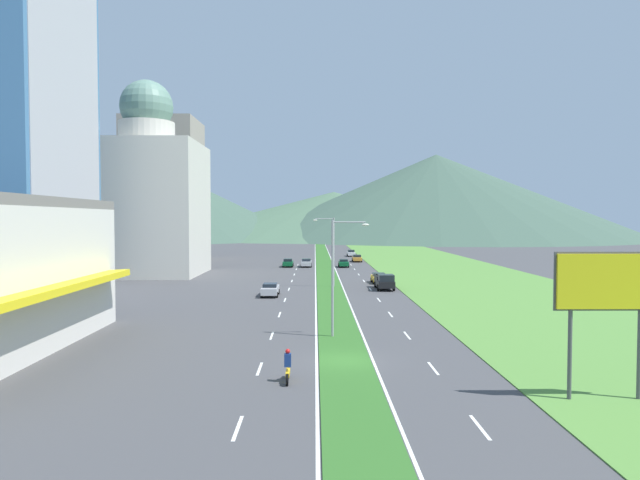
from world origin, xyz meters
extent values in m
plane|color=#424244|center=(0.00, 0.00, 0.00)|extent=(600.00, 600.00, 0.00)
cube|color=#2D6023|center=(0.00, 60.00, 0.03)|extent=(3.20, 240.00, 0.06)
cube|color=#518438|center=(20.60, 60.00, 0.03)|extent=(24.00, 240.00, 0.06)
cube|color=silver|center=(-5.10, -10.83, 0.01)|extent=(0.16, 2.80, 0.01)
cube|color=silver|center=(-5.10, -1.66, 0.01)|extent=(0.16, 2.80, 0.01)
cube|color=silver|center=(-5.10, 7.51, 0.01)|extent=(0.16, 2.80, 0.01)
cube|color=silver|center=(-5.10, 16.68, 0.01)|extent=(0.16, 2.80, 0.01)
cube|color=silver|center=(-5.10, 25.85, 0.01)|extent=(0.16, 2.80, 0.01)
cube|color=silver|center=(-5.10, 35.02, 0.01)|extent=(0.16, 2.80, 0.01)
cube|color=silver|center=(-5.10, 44.19, 0.01)|extent=(0.16, 2.80, 0.01)
cube|color=silver|center=(-5.10, 53.36, 0.01)|extent=(0.16, 2.80, 0.01)
cube|color=silver|center=(-5.10, 62.53, 0.01)|extent=(0.16, 2.80, 0.01)
cube|color=silver|center=(-5.10, 71.71, 0.01)|extent=(0.16, 2.80, 0.01)
cube|color=silver|center=(5.10, -10.83, 0.01)|extent=(0.16, 2.80, 0.01)
cube|color=silver|center=(5.10, -1.66, 0.01)|extent=(0.16, 2.80, 0.01)
cube|color=silver|center=(5.10, 7.51, 0.01)|extent=(0.16, 2.80, 0.01)
cube|color=silver|center=(5.10, 16.68, 0.01)|extent=(0.16, 2.80, 0.01)
cube|color=silver|center=(5.10, 25.85, 0.01)|extent=(0.16, 2.80, 0.01)
cube|color=silver|center=(5.10, 35.02, 0.01)|extent=(0.16, 2.80, 0.01)
cube|color=silver|center=(5.10, 44.19, 0.01)|extent=(0.16, 2.80, 0.01)
cube|color=silver|center=(5.10, 53.36, 0.01)|extent=(0.16, 2.80, 0.01)
cube|color=silver|center=(5.10, 62.53, 0.01)|extent=(0.16, 2.80, 0.01)
cube|color=silver|center=(5.10, 71.71, 0.01)|extent=(0.16, 2.80, 0.01)
cube|color=silver|center=(-1.75, 60.00, 0.01)|extent=(0.16, 240.00, 0.01)
cube|color=silver|center=(1.75, 60.00, 0.01)|extent=(0.16, 240.00, 0.01)
cube|color=yellow|center=(-18.67, 1.00, 4.31)|extent=(2.82, 22.56, 0.62)
cube|color=beige|center=(-28.27, 53.87, 10.35)|extent=(16.72, 16.72, 20.70)
cylinder|color=beige|center=(-28.27, 53.87, 22.34)|extent=(8.60, 8.60, 3.28)
sphere|color=slate|center=(-28.27, 53.87, 26.44)|extent=(8.19, 8.19, 8.19)
cube|color=#9E9384|center=(-34.17, 85.07, 14.94)|extent=(14.74, 14.74, 29.88)
cone|color=#3D5647|center=(-88.14, 223.88, 19.84)|extent=(164.85, 164.85, 39.68)
cone|color=#47664C|center=(7.68, 245.46, 11.23)|extent=(173.69, 173.69, 22.46)
cone|color=#3D5647|center=(56.03, 230.00, 19.77)|extent=(185.63, 185.63, 39.54)
cylinder|color=#99999E|center=(-0.54, 7.06, 4.35)|extent=(0.18, 0.18, 8.70)
cylinder|color=#99999E|center=(0.68, 7.11, 8.55)|extent=(2.44, 0.20, 0.10)
ellipsoid|color=silver|center=(1.90, 7.16, 8.35)|extent=(0.56, 0.28, 0.20)
cylinder|color=#99999E|center=(0.60, 37.28, 4.48)|extent=(0.18, 0.18, 8.97)
cylinder|color=#99999E|center=(-0.61, 37.21, 8.82)|extent=(2.42, 0.23, 0.10)
ellipsoid|color=silver|center=(-1.82, 37.15, 8.62)|extent=(0.56, 0.28, 0.20)
cylinder|color=#4C4C51|center=(10.47, -7.39, 2.23)|extent=(0.20, 0.20, 4.46)
cylinder|color=#4C4C51|center=(13.85, -7.39, 2.23)|extent=(0.20, 0.20, 4.46)
cube|color=yellow|center=(12.16, -7.49, 5.79)|extent=(4.83, 0.16, 2.65)
cube|color=#4C4C51|center=(12.16, -7.37, 5.79)|extent=(5.03, 0.08, 2.85)
cube|color=#0C5128|center=(-6.78, 67.45, 0.67)|extent=(1.77, 4.51, 0.70)
cube|color=black|center=(-6.78, 67.27, 1.27)|extent=(1.52, 1.98, 0.50)
cylinder|color=black|center=(-7.63, 68.85, 0.32)|extent=(0.22, 0.64, 0.64)
cylinder|color=black|center=(-5.93, 68.85, 0.32)|extent=(0.22, 0.64, 0.64)
cylinder|color=black|center=(-7.63, 66.05, 0.32)|extent=(0.22, 0.64, 0.64)
cylinder|color=black|center=(-5.93, 66.05, 0.32)|extent=(0.22, 0.64, 0.64)
cube|color=#B2B2B7|center=(-3.41, 67.37, 0.69)|extent=(1.83, 4.74, 0.75)
cube|color=black|center=(-3.41, 67.18, 1.29)|extent=(1.58, 2.09, 0.45)
cylinder|color=black|center=(-4.29, 68.84, 0.32)|extent=(0.22, 0.64, 0.64)
cylinder|color=black|center=(-2.53, 68.84, 0.32)|extent=(0.22, 0.64, 0.64)
cylinder|color=black|center=(-4.29, 65.90, 0.32)|extent=(0.22, 0.64, 0.64)
cylinder|color=black|center=(-2.53, 65.90, 0.32)|extent=(0.22, 0.64, 0.64)
cube|color=yellow|center=(6.94, 41.67, 0.64)|extent=(1.84, 4.16, 0.63)
cube|color=black|center=(6.94, 41.83, 1.16)|extent=(1.58, 1.83, 0.41)
cylinder|color=black|center=(7.82, 40.38, 0.32)|extent=(0.22, 0.64, 0.64)
cylinder|color=black|center=(6.05, 40.38, 0.32)|extent=(0.22, 0.64, 0.64)
cylinder|color=black|center=(7.82, 42.96, 0.32)|extent=(0.22, 0.64, 0.64)
cylinder|color=black|center=(6.05, 42.96, 0.32)|extent=(0.22, 0.64, 0.64)
cube|color=#0C5128|center=(3.40, 66.82, 0.67)|extent=(1.72, 4.04, 0.70)
cube|color=black|center=(3.40, 66.98, 1.23)|extent=(1.48, 1.78, 0.41)
cylinder|color=black|center=(4.23, 65.57, 0.32)|extent=(0.22, 0.64, 0.64)
cylinder|color=black|center=(2.58, 65.57, 0.32)|extent=(0.22, 0.64, 0.64)
cylinder|color=black|center=(4.23, 68.07, 0.32)|extent=(0.22, 0.64, 0.64)
cylinder|color=black|center=(2.58, 68.07, 0.32)|extent=(0.22, 0.64, 0.64)
cube|color=#B2B2B7|center=(-6.94, 29.02, 0.69)|extent=(1.78, 4.49, 0.74)
cube|color=black|center=(-6.94, 28.84, 1.27)|extent=(1.53, 1.98, 0.40)
cylinder|color=black|center=(-7.80, 30.41, 0.32)|extent=(0.22, 0.64, 0.64)
cylinder|color=black|center=(-6.09, 30.41, 0.32)|extent=(0.22, 0.64, 0.64)
cylinder|color=black|center=(-7.80, 27.63, 0.32)|extent=(0.22, 0.64, 0.64)
cylinder|color=black|center=(-6.09, 27.63, 0.32)|extent=(0.22, 0.64, 0.64)
cube|color=silver|center=(6.70, 95.87, 0.66)|extent=(1.74, 4.28, 0.67)
cube|color=black|center=(6.70, 96.04, 1.25)|extent=(1.50, 1.88, 0.52)
cylinder|color=black|center=(7.54, 94.54, 0.32)|extent=(0.22, 0.64, 0.64)
cylinder|color=black|center=(5.86, 94.54, 0.32)|extent=(0.22, 0.64, 0.64)
cylinder|color=black|center=(7.54, 97.19, 0.32)|extent=(0.22, 0.64, 0.64)
cylinder|color=black|center=(5.86, 97.19, 0.32)|extent=(0.22, 0.64, 0.64)
cube|color=#C6842D|center=(6.81, 79.44, 0.63)|extent=(1.80, 4.43, 0.62)
cube|color=black|center=(6.81, 79.61, 1.18)|extent=(1.55, 1.95, 0.48)
cylinder|color=black|center=(7.68, 78.06, 0.32)|extent=(0.22, 0.64, 0.64)
cylinder|color=black|center=(5.95, 78.06, 0.32)|extent=(0.22, 0.64, 0.64)
cylinder|color=black|center=(7.68, 80.81, 0.32)|extent=(0.22, 0.64, 0.64)
cylinder|color=black|center=(5.95, 80.81, 0.32)|extent=(0.22, 0.64, 0.64)
cube|color=black|center=(6.84, 34.97, 0.80)|extent=(2.00, 5.40, 0.80)
cube|color=black|center=(6.84, 33.37, 1.60)|extent=(1.84, 2.00, 0.80)
cube|color=black|center=(7.78, 36.07, 1.42)|extent=(0.10, 3.20, 0.44)
cube|color=black|center=(5.90, 36.07, 1.42)|extent=(0.10, 3.20, 0.44)
cube|color=black|center=(6.84, 37.62, 1.42)|extent=(1.84, 0.10, 0.44)
cylinder|color=black|center=(7.80, 33.35, 0.40)|extent=(0.26, 0.80, 0.80)
cylinder|color=black|center=(5.88, 33.35, 0.40)|extent=(0.26, 0.80, 0.80)
cylinder|color=black|center=(7.80, 36.59, 0.40)|extent=(0.26, 0.80, 0.80)
cylinder|color=black|center=(5.88, 36.59, 0.40)|extent=(0.26, 0.80, 0.80)
cylinder|color=black|center=(-3.32, -3.52, 0.30)|extent=(0.10, 0.60, 0.60)
cylinder|color=black|center=(-3.32, -4.92, 0.30)|extent=(0.12, 0.60, 0.60)
cube|color=yellow|center=(-3.32, -4.22, 0.47)|extent=(0.20, 1.12, 0.25)
ellipsoid|color=yellow|center=(-3.32, -4.02, 0.83)|extent=(0.24, 0.44, 0.24)
cube|color=navy|center=(-3.32, -4.32, 1.20)|extent=(0.36, 0.28, 0.70)
sphere|color=red|center=(-3.32, -4.27, 1.67)|extent=(0.26, 0.26, 0.26)
camera|label=1|loc=(-1.86, -33.70, 8.78)|focal=31.01mm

